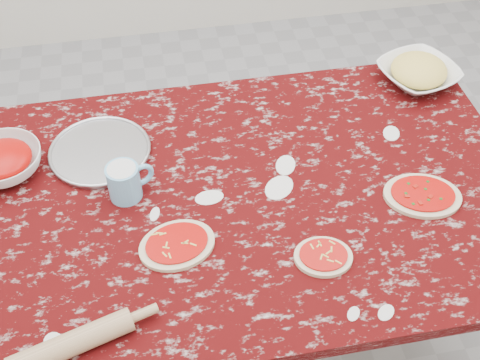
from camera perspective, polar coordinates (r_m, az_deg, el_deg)
name	(u,v)px	position (r m, az deg, el deg)	size (l,w,h in m)	color
ground	(240,330)	(2.29, 0.00, -13.89)	(4.00, 4.00, 0.00)	gray
worktable	(240,212)	(1.74, 0.00, -3.01)	(1.60, 1.00, 0.75)	#390505
pizza_tray	(100,152)	(1.83, -13.00, 2.60)	(0.29, 0.29, 0.01)	#B2B2B7
sauce_bowl	(4,162)	(1.83, -21.31, 1.55)	(0.22, 0.22, 0.07)	white
cheese_bowl	(418,74)	(2.11, 16.35, 9.49)	(0.24, 0.24, 0.06)	white
flour_mug	(125,181)	(1.66, -10.71, -0.11)	(0.13, 0.09, 0.10)	#73BEE9
pizza_left	(177,245)	(1.56, -5.93, -6.06)	(0.23, 0.19, 0.02)	beige
pizza_mid	(323,256)	(1.54, 7.82, -7.12)	(0.17, 0.14, 0.02)	beige
pizza_right	(422,195)	(1.73, 16.74, -1.39)	(0.24, 0.21, 0.02)	beige
rolling_pin	(72,344)	(1.43, -15.51, -14.59)	(0.06, 0.06, 0.28)	tan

